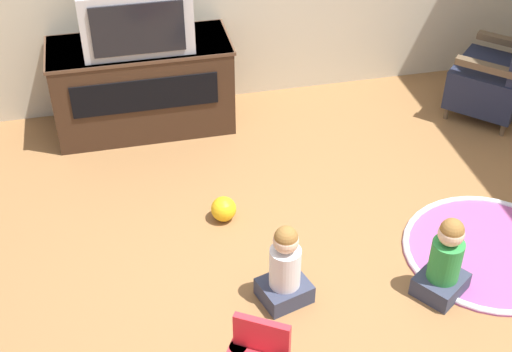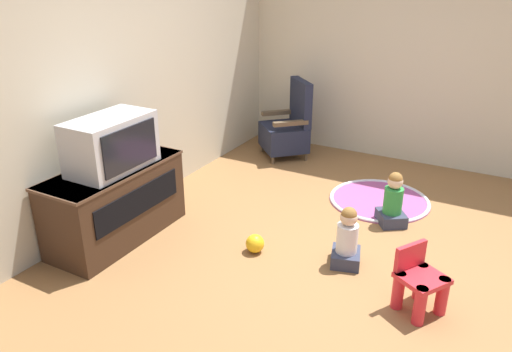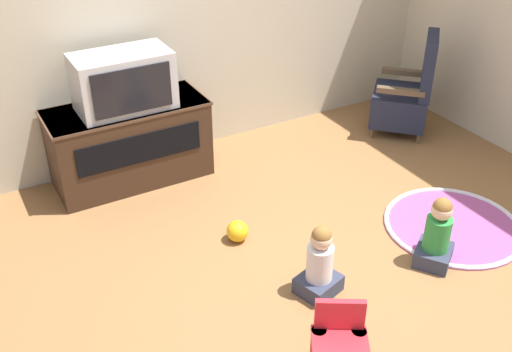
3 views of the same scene
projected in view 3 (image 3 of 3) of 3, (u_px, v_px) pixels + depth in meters
name	position (u px, v px, depth m)	size (l,w,h in m)	color
ground_plane	(320.00, 275.00, 4.00)	(30.00, 30.00, 0.00)	olive
wall_back	(156.00, 4.00, 4.81)	(5.58, 0.12, 2.65)	beige
tv_cabinet	(130.00, 142.00, 4.88)	(1.27, 0.55, 0.66)	#382316
television	(123.00, 81.00, 4.57)	(0.74, 0.42, 0.45)	#B7B7BC
black_armchair	(406.00, 96.00, 5.62)	(0.74, 0.74, 0.95)	brown
play_mat	(453.00, 225.00, 4.46)	(1.02, 1.02, 0.04)	#A54C8C
child_watching_left	(320.00, 264.00, 3.75)	(0.31, 0.29, 0.51)	#33384C
child_watching_center	(437.00, 235.00, 4.00)	(0.35, 0.34, 0.52)	#33384C
toy_ball	(237.00, 231.00, 4.29)	(0.16, 0.16, 0.16)	yellow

